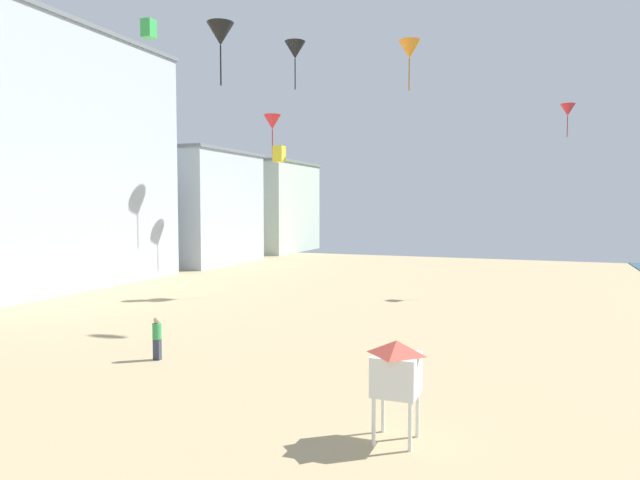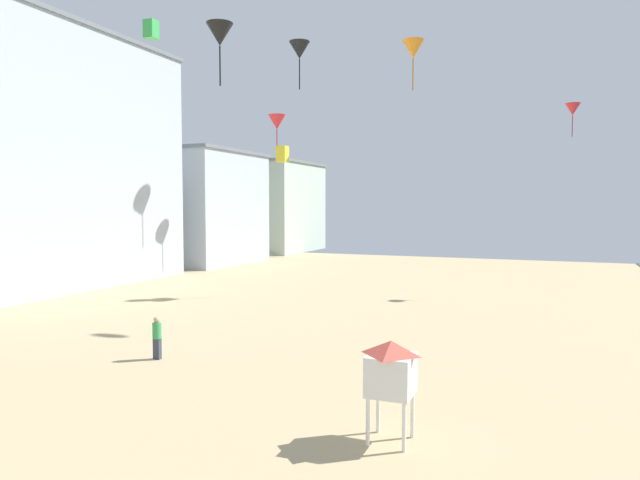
{
  "view_description": "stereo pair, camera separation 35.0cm",
  "coord_description": "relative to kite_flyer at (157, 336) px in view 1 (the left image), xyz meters",
  "views": [
    {
      "loc": [
        11.49,
        -4.63,
        5.89
      ],
      "look_at": [
        3.14,
        17.07,
        4.46
      ],
      "focal_mm": 32.02,
      "sensor_mm": 36.0,
      "label": 1
    },
    {
      "loc": [
        11.81,
        -4.5,
        5.89
      ],
      "look_at": [
        3.14,
        17.07,
        4.46
      ],
      "focal_mm": 32.02,
      "sensor_mm": 36.0,
      "label": 2
    }
  ],
  "objects": [
    {
      "name": "kite_red_delta",
      "position": [
        15.08,
        23.63,
        11.24
      ],
      "size": [
        0.96,
        0.96,
        2.17
      ],
      "color": "red"
    },
    {
      "name": "kite_flyer",
      "position": [
        0.0,
        0.0,
        0.0
      ],
      "size": [
        0.34,
        0.34,
        1.64
      ],
      "rotation": [
        0.0,
        0.0,
        4.03
      ],
      "color": "#383D4C",
      "rests_on": "ground"
    },
    {
      "name": "kite_black_delta",
      "position": [
        -5.29,
        25.41,
        17.49
      ],
      "size": [
        1.68,
        1.68,
        3.83
      ],
      "color": "black"
    },
    {
      "name": "boardwalk_hotel_mid",
      "position": [
        -23.22,
        31.8,
        4.75
      ],
      "size": [
        17.7,
        12.66,
        11.33
      ],
      "color": "#ADB7C1",
      "rests_on": "ground"
    },
    {
      "name": "kite_orange_delta",
      "position": [
        4.99,
        21.26,
        15.52
      ],
      "size": [
        1.48,
        1.48,
        3.37
      ],
      "color": "orange"
    },
    {
      "name": "boardwalk_hotel_far",
      "position": [
        -23.22,
        48.15,
        4.74
      ],
      "size": [
        17.93,
        13.2,
        11.31
      ],
      "color": "#B7C6B2",
      "rests_on": "ground"
    },
    {
      "name": "lifeguard_stand",
      "position": [
        10.25,
        -4.09,
        0.92
      ],
      "size": [
        1.1,
        1.1,
        2.55
      ],
      "rotation": [
        0.0,
        0.0,
        0.27
      ],
      "color": "white",
      "rests_on": "ground"
    },
    {
      "name": "kite_black_delta_2",
      "position": [
        2.61,
        0.49,
        11.11
      ],
      "size": [
        0.98,
        0.98,
        2.23
      ],
      "color": "black"
    },
    {
      "name": "kite_green_box",
      "position": [
        -4.63,
        5.88,
        13.62
      ],
      "size": [
        0.56,
        0.56,
        0.89
      ],
      "color": "green"
    },
    {
      "name": "kite_yellow_box",
      "position": [
        -2.32,
        15.94,
        8.27
      ],
      "size": [
        0.65,
        0.65,
        1.02
      ],
      "color": "yellow"
    },
    {
      "name": "kite_red_delta_2",
      "position": [
        -7.67,
        26.06,
        11.95
      ],
      "size": [
        1.48,
        1.48,
        3.36
      ],
      "color": "red"
    }
  ]
}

